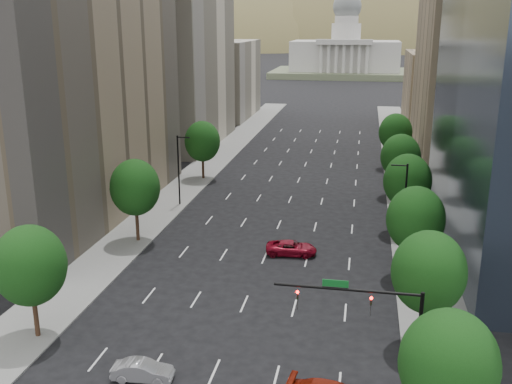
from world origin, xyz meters
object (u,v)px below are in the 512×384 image
Objects in this scene: traffic_signal at (379,316)px; car_silver at (143,371)px; capitol at (345,56)px; car_red_far at (291,248)px.

traffic_signal is 15.65m from car_silver.
capitol is 14.88× the size of car_silver.
car_silver is (-4.36, -221.40, -7.91)m from capitol.
car_silver is at bearing 158.88° from car_red_far.
traffic_signal is 1.80× the size of car_red_far.
capitol is at bearing 92.74° from traffic_signal.
capitol is 221.59m from car_silver.
car_red_far is at bearing 110.61° from traffic_signal.
car_red_far is at bearing -89.27° from capitol.
car_silver is 24.01m from car_red_far.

